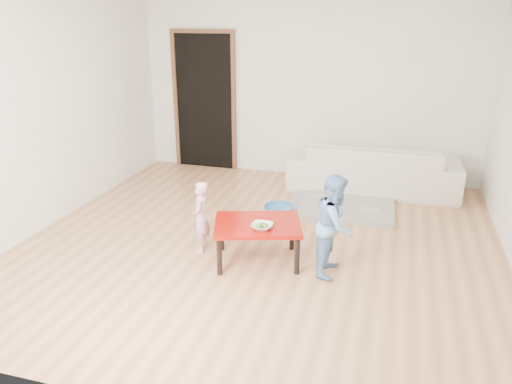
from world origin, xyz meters
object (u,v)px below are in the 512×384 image
at_px(basin, 279,210).
at_px(child_pink, 201,217).
at_px(red_table, 258,242).
at_px(bowl, 262,226).
at_px(sofa, 373,167).
at_px(child_blue, 335,225).

bearing_deg(basin, child_pink, -115.38).
distance_m(child_pink, basin, 1.32).
relative_size(red_table, bowl, 4.12).
relative_size(sofa, bowl, 11.30).
height_order(bowl, child_blue, child_blue).
distance_m(sofa, bowl, 2.74).
relative_size(sofa, basin, 6.14).
distance_m(bowl, child_pink, 0.74).
xyz_separation_m(child_pink, child_blue, (1.38, -0.08, 0.11)).
xyz_separation_m(bowl, child_pink, (-0.71, 0.20, -0.07)).
bearing_deg(basin, child_blue, -56.12).
distance_m(child_blue, basin, 1.55).
height_order(red_table, basin, red_table).
bearing_deg(basin, sofa, 50.27).
relative_size(bowl, child_blue, 0.21).
height_order(sofa, child_blue, child_blue).
height_order(red_table, child_pink, child_pink).
relative_size(sofa, child_blue, 2.34).
xyz_separation_m(sofa, basin, (-1.03, -1.24, -0.28)).
distance_m(bowl, child_blue, 0.68).
xyz_separation_m(child_pink, basin, (0.55, 1.16, -0.32)).
xyz_separation_m(sofa, bowl, (-0.87, -2.60, 0.11)).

